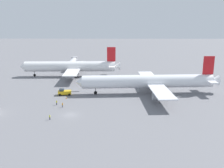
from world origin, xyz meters
TOP-DOWN VIEW (x-y plane):
  - ground_plane at (0.00, 0.00)m, footprint 600.00×600.00m
  - airliner_at_gate_left at (-8.71, 55.18)m, footprint 52.06×39.72m
  - airliner_being_pushed at (27.87, 24.14)m, footprint 57.95×44.38m
  - pushback_tug at (-5.89, 21.61)m, footprint 8.44×3.44m
  - ground_crew_marshaller_foreground at (-6.30, 9.55)m, footprint 0.50×0.36m
  - ground_crew_wing_walker_right at (-3.75, 7.07)m, footprint 0.36×0.50m
  - ground_crew_ramp_agent_by_cones at (-5.37, -3.99)m, footprint 0.36×0.36m
  - traffic_cone_nose_right at (-4.24, 16.81)m, footprint 0.44×0.44m
  - jet_bridge at (-11.30, 77.36)m, footprint 3.84×21.40m

SIDE VIEW (x-z plane):
  - ground_plane at x=0.00m, z-range 0.00..0.00m
  - traffic_cone_nose_right at x=-4.24m, z-range -0.02..0.58m
  - ground_crew_ramp_agent_by_cones at x=-5.37m, z-range 0.03..1.65m
  - ground_crew_wing_walker_right at x=-3.75m, z-range 0.03..1.68m
  - ground_crew_marshaller_foreground at x=-6.30m, z-range 0.04..1.72m
  - pushback_tug at x=-5.89m, z-range -0.23..2.71m
  - jet_bridge at x=-11.30m, z-range 1.18..7.10m
  - airliner_being_pushed at x=27.87m, z-range -2.57..12.47m
  - airliner_at_gate_left at x=-8.71m, z-range -2.47..12.71m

